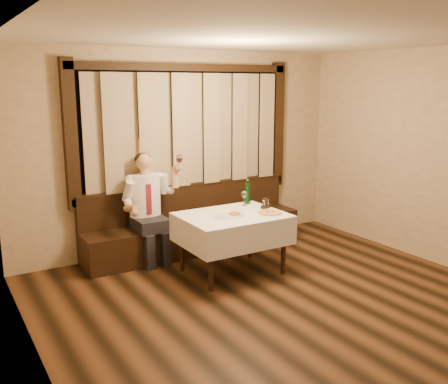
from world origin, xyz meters
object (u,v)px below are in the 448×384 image
cruet_caddy (266,205)px  dining_table (232,222)px  pasta_cream (224,214)px  seated_man (148,200)px  banquette (194,229)px  pasta_red (235,213)px  green_bottle (248,193)px  pizza (270,213)px

cruet_caddy → dining_table: bearing=169.9°
pasta_cream → seated_man: 1.14m
banquette → pasta_red: 1.18m
dining_table → green_bottle: (0.46, 0.36, 0.25)m
pizza → pasta_cream: pasta_cream is taller
dining_table → pasta_red: (-0.00, -0.06, 0.14)m
pizza → pasta_red: (-0.41, 0.16, 0.02)m
pizza → green_bottle: 0.60m
dining_table → cruet_caddy: (0.53, 0.04, 0.15)m
pizza → pasta_red: 0.44m
banquette → pasta_cream: 1.19m
pizza → pasta_red: size_ratio=1.27×
banquette → pizza: (0.41, -1.24, 0.46)m
pasta_red → dining_table: bearing=89.0°
pasta_cream → green_bottle: size_ratio=0.73×
seated_man → pizza: bearing=-45.2°
green_bottle → seated_man: seated_man is taller
pizza → cruet_caddy: 0.28m
green_bottle → banquette: bearing=125.2°
pasta_cream → green_bottle: 0.76m
pasta_cream → green_bottle: bearing=33.8°
banquette → dining_table: (0.00, -1.02, 0.34)m
green_bottle → cruet_caddy: green_bottle is taller
green_bottle → seated_man: (-1.19, 0.57, -0.06)m
dining_table → cruet_caddy: 0.55m
banquette → pasta_red: size_ratio=13.45×
pizza → seated_man: (-1.14, 1.15, 0.07)m
pasta_red → cruet_caddy: size_ratio=1.77×
green_bottle → pasta_red: bearing=-137.8°
dining_table → pizza: 0.48m
banquette → cruet_caddy: 1.22m
pasta_red → green_bottle: bearing=42.2°
seated_man → dining_table: bearing=-52.0°
seated_man → pasta_cream: bearing=-60.0°
pasta_red → pasta_cream: size_ratio=0.98×
seated_man → banquette: bearing=7.1°
green_bottle → pasta_cream: bearing=-146.2°
banquette → dining_table: 1.08m
pasta_cream → cruet_caddy: size_ratio=1.79×
dining_table → pizza: bearing=-27.6°
pizza → pasta_cream: (-0.57, 0.16, 0.02)m
dining_table → cruet_caddy: size_ratio=9.42×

